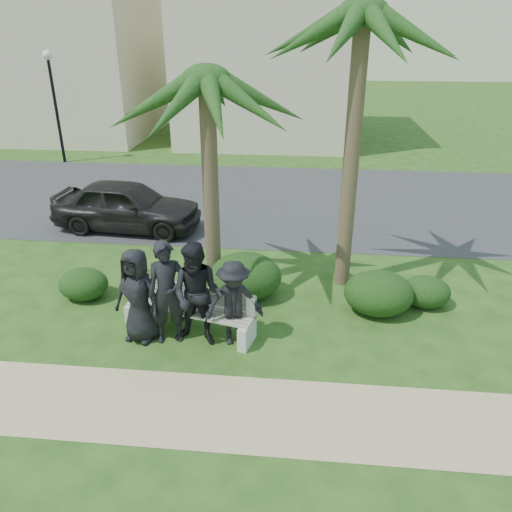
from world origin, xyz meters
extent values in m
plane|color=#234413|center=(0.00, 0.00, 0.00)|extent=(160.00, 160.00, 0.00)
cube|color=tan|center=(0.00, -1.80, 0.00)|extent=(30.00, 1.60, 0.01)
cube|color=#2D2D30|center=(0.00, 8.00, 0.00)|extent=(160.00, 8.00, 0.01)
cube|color=beige|center=(-12.00, 18.00, 3.50)|extent=(10.00, 8.00, 7.00)
cube|color=beige|center=(-1.00, 18.00, 3.50)|extent=(8.00, 8.00, 7.00)
cylinder|color=black|center=(-9.00, 12.00, 2.00)|extent=(0.12, 0.12, 4.00)
sphere|color=white|center=(-9.00, 12.00, 4.11)|extent=(0.36, 0.36, 0.36)
cube|color=#AEA692|center=(-1.09, 0.19, 0.45)|extent=(2.48, 1.13, 0.04)
cube|color=#AEA692|center=(-1.09, 0.43, 0.71)|extent=(2.35, 0.63, 0.28)
cube|color=beige|center=(-2.22, 0.19, 0.22)|extent=(0.29, 0.58, 0.44)
cube|color=beige|center=(0.04, 0.19, 0.22)|extent=(0.29, 0.58, 0.44)
imported|color=black|center=(-1.92, -0.07, 0.88)|extent=(0.97, 0.77, 1.75)
imported|color=black|center=(-1.38, -0.06, 0.96)|extent=(0.81, 0.66, 1.92)
imported|color=black|center=(-0.84, -0.09, 0.96)|extent=(1.01, 0.83, 1.92)
imported|color=black|center=(-0.23, -0.03, 0.80)|extent=(1.15, 0.86, 1.59)
ellipsoid|color=black|center=(-3.55, 1.25, 0.33)|extent=(1.02, 0.84, 0.67)
ellipsoid|color=black|center=(-2.15, 1.21, 0.36)|extent=(1.09, 0.90, 0.71)
ellipsoid|color=black|center=(-0.64, 1.40, 0.37)|extent=(1.13, 0.93, 0.74)
ellipsoid|color=black|center=(-0.22, 1.67, 0.49)|extent=(1.49, 1.23, 0.97)
ellipsoid|color=black|center=(2.44, 1.29, 0.44)|extent=(1.35, 1.11, 0.88)
ellipsoid|color=black|center=(3.43, 1.65, 0.32)|extent=(0.98, 0.81, 0.64)
cylinder|color=brown|center=(-0.94, 1.95, 2.15)|extent=(0.32, 0.32, 4.29)
cylinder|color=brown|center=(1.81, 2.47, 2.69)|extent=(0.32, 0.32, 5.39)
imported|color=black|center=(-3.90, 5.07, 0.68)|extent=(4.13, 1.94, 1.37)
camera|label=1|loc=(0.91, -7.43, 5.20)|focal=35.00mm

